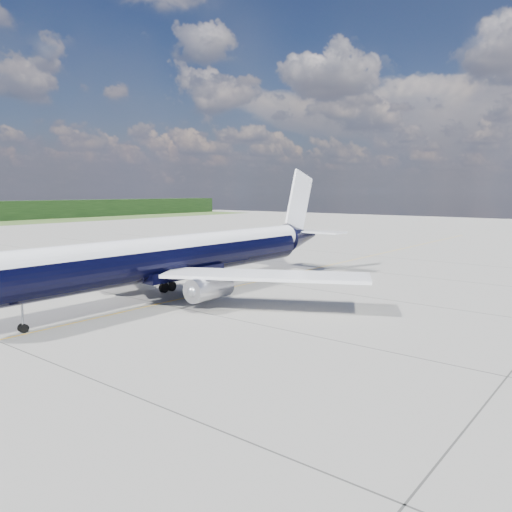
{
  "coord_description": "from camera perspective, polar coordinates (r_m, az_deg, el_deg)",
  "views": [
    {
      "loc": [
        35.79,
        -20.33,
        10.51
      ],
      "look_at": [
        4.57,
        18.86,
        4.0
      ],
      "focal_mm": 35.0,
      "sensor_mm": 36.0,
      "label": 1
    }
  ],
  "objects": [
    {
      "name": "ground",
      "position": [
        62.65,
        3.08,
        -2.27
      ],
      "size": [
        320.0,
        320.0,
        0.0
      ],
      "primitive_type": "plane",
      "color": "gray",
      "rests_on": "ground"
    },
    {
      "name": "taxiway_centerline",
      "position": [
        58.71,
        0.24,
        -2.91
      ],
      "size": [
        0.16,
        160.0,
        0.01
      ],
      "primitive_type": "cube",
      "color": "#E3A20B",
      "rests_on": "ground"
    },
    {
      "name": "main_airliner",
      "position": [
        50.5,
        -7.97,
        0.1
      ],
      "size": [
        38.12,
        46.28,
        13.4
      ],
      "rotation": [
        0.0,
        0.0,
        0.01
      ],
      "color": "black",
      "rests_on": "ground"
    }
  ]
}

